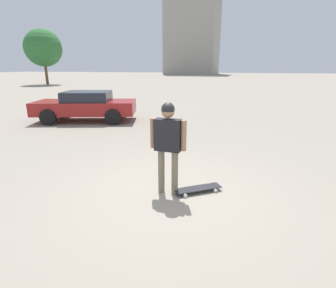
# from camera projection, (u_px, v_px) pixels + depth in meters

# --- Properties ---
(ground_plane) EXTENTS (220.00, 220.00, 0.00)m
(ground_plane) POSITION_uv_depth(u_px,v_px,m) (168.00, 192.00, 4.91)
(ground_plane) COLOR gray
(person) EXTENTS (0.67, 0.24, 1.68)m
(person) POSITION_uv_depth(u_px,v_px,m) (168.00, 138.00, 4.61)
(person) COLOR #7A6B56
(person) RESTS_ON ground_plane
(skateboard) EXTENTS (0.86, 0.72, 0.08)m
(skateboard) POSITION_uv_depth(u_px,v_px,m) (198.00, 189.00, 4.91)
(skateboard) COLOR #232328
(skateboard) RESTS_ON ground_plane
(car_parked_near) EXTENTS (4.51, 2.98, 1.27)m
(car_parked_near) POSITION_uv_depth(u_px,v_px,m) (86.00, 105.00, 11.25)
(car_parked_near) COLOR maroon
(car_parked_near) RESTS_ON ground_plane
(building_block_distant) EXTENTS (15.72, 15.77, 31.65)m
(building_block_distant) POSITION_uv_depth(u_px,v_px,m) (193.00, 23.00, 83.75)
(building_block_distant) COLOR #9E998E
(building_block_distant) RESTS_ON ground_plane
(tree_distant) EXTENTS (4.71, 4.71, 7.02)m
(tree_distant) POSITION_uv_depth(u_px,v_px,m) (43.00, 48.00, 33.96)
(tree_distant) COLOR brown
(tree_distant) RESTS_ON ground_plane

